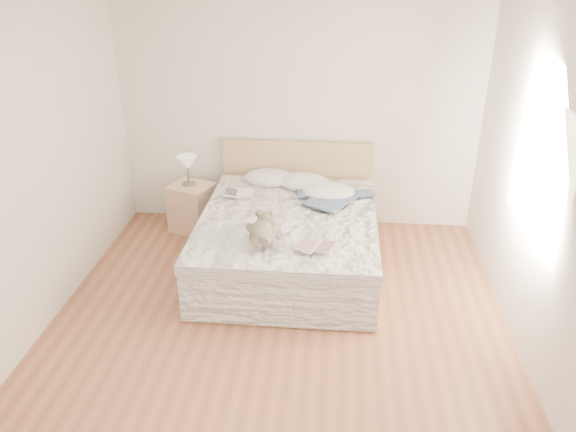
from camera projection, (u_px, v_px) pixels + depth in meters
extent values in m
cube|color=brown|center=(276.00, 335.00, 4.77)|extent=(4.00, 4.50, 0.00)
cube|color=beige|center=(298.00, 109.00, 6.19)|extent=(4.00, 0.02, 2.70)
cube|color=beige|center=(208.00, 418.00, 2.16)|extent=(4.00, 0.02, 2.70)
cube|color=beige|center=(19.00, 180.00, 4.35)|extent=(0.02, 4.50, 2.70)
cube|color=beige|center=(552.00, 200.00, 4.01)|extent=(0.02, 4.50, 2.70)
cube|color=white|center=(540.00, 171.00, 4.24)|extent=(0.02, 1.30, 1.10)
cube|color=tan|center=(289.00, 257.00, 5.75)|extent=(1.68, 2.08, 0.20)
cube|color=silver|center=(289.00, 236.00, 5.65)|extent=(1.60, 2.00, 0.30)
cube|color=silver|center=(288.00, 221.00, 5.52)|extent=(1.72, 2.05, 0.10)
cube|color=tan|center=(297.00, 183.00, 6.51)|extent=(1.70, 0.06, 1.00)
cube|color=tan|center=(193.00, 208.00, 6.41)|extent=(0.57, 0.54, 0.56)
cylinder|color=#48443F|center=(189.00, 184.00, 6.29)|extent=(0.16, 0.16, 0.02)
cylinder|color=#453F39|center=(188.00, 174.00, 6.24)|extent=(0.03, 0.03, 0.21)
cone|color=silver|center=(187.00, 163.00, 6.18)|extent=(0.22, 0.22, 0.16)
ellipsoid|color=silver|center=(270.00, 178.00, 6.27)|extent=(0.60, 0.44, 0.17)
ellipsoid|color=silver|center=(304.00, 182.00, 6.16)|extent=(0.67, 0.53, 0.18)
ellipsoid|color=white|center=(329.00, 192.00, 5.92)|extent=(0.55, 0.39, 0.17)
cube|color=white|center=(238.00, 193.00, 5.90)|extent=(0.34, 0.24, 0.02)
cube|color=beige|center=(316.00, 247.00, 4.87)|extent=(0.39, 0.32, 0.02)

